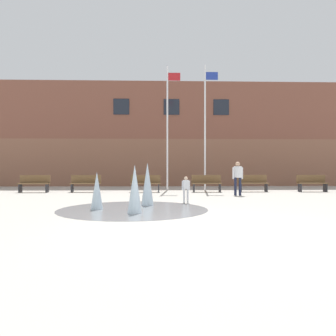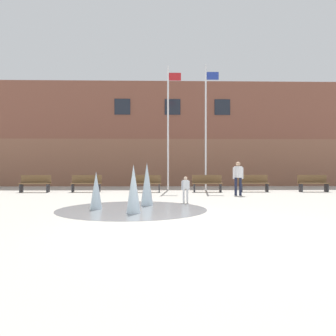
# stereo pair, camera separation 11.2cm
# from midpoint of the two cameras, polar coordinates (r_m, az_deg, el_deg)

# --- Properties ---
(ground_plane) EXTENTS (100.00, 100.00, 0.00)m
(ground_plane) POSITION_cam_midpoint_polar(r_m,az_deg,el_deg) (7.33, 5.37, -10.36)
(ground_plane) COLOR #B2ADA3
(library_building) EXTENTS (36.00, 6.05, 7.38)m
(library_building) POSITION_cam_midpoint_polar(r_m,az_deg,el_deg) (26.02, 0.21, 5.34)
(library_building) COLOR brown
(library_building) RESTS_ON ground
(splash_fountain) EXTENTS (4.73, 4.73, 1.50)m
(splash_fountain) POSITION_cam_midpoint_polar(r_m,az_deg,el_deg) (10.57, -6.70, -4.06)
(splash_fountain) COLOR gray
(splash_fountain) RESTS_ON ground
(park_bench_far_left) EXTENTS (1.60, 0.44, 0.91)m
(park_bench_far_left) POSITION_cam_midpoint_polar(r_m,az_deg,el_deg) (18.73, -22.43, -2.48)
(park_bench_far_left) COLOR #28282D
(park_bench_far_left) RESTS_ON ground
(park_bench_left_of_flagpoles) EXTENTS (1.60, 0.44, 0.91)m
(park_bench_left_of_flagpoles) POSITION_cam_midpoint_polar(r_m,az_deg,el_deg) (18.05, -14.32, -2.58)
(park_bench_left_of_flagpoles) COLOR #28282D
(park_bench_left_of_flagpoles) RESTS_ON ground
(park_bench_under_left_flagpole) EXTENTS (1.60, 0.44, 0.91)m
(park_bench_under_left_flagpole) POSITION_cam_midpoint_polar(r_m,az_deg,el_deg) (17.49, -4.12, -2.66)
(park_bench_under_left_flagpole) COLOR #28282D
(park_bench_under_left_flagpole) RESTS_ON ground
(park_bench_under_right_flagpole) EXTENTS (1.60, 0.44, 0.91)m
(park_bench_under_right_flagpole) POSITION_cam_midpoint_polar(r_m,az_deg,el_deg) (17.71, 6.56, -2.62)
(park_bench_under_right_flagpole) COLOR #28282D
(park_bench_under_right_flagpole) RESTS_ON ground
(park_bench_near_trashcan) EXTENTS (1.60, 0.44, 0.91)m
(park_bench_near_trashcan) POSITION_cam_midpoint_polar(r_m,az_deg,el_deg) (18.37, 14.39, -2.53)
(park_bench_near_trashcan) COLOR #28282D
(park_bench_near_trashcan) RESTS_ON ground
(park_bench_far_right) EXTENTS (1.60, 0.44, 0.91)m
(park_bench_far_right) POSITION_cam_midpoint_polar(r_m,az_deg,el_deg) (19.44, 23.63, -2.39)
(park_bench_far_right) COLOR #28282D
(park_bench_far_right) RESTS_ON ground
(adult_near_bench) EXTENTS (0.50, 0.39, 1.59)m
(adult_near_bench) POSITION_cam_midpoint_polar(r_m,az_deg,el_deg) (15.77, 11.85, -1.32)
(adult_near_bench) COLOR #1E233D
(adult_near_bench) RESTS_ON ground
(child_with_pink_shirt) EXTENTS (0.31, 0.16, 0.99)m
(child_with_pink_shirt) POSITION_cam_midpoint_polar(r_m,az_deg,el_deg) (12.25, 2.87, -3.40)
(child_with_pink_shirt) COLOR silver
(child_with_pink_shirt) RESTS_ON ground
(flagpole_left) EXTENTS (0.80, 0.10, 7.19)m
(flagpole_left) POSITION_cam_midpoint_polar(r_m,az_deg,el_deg) (19.07, -0.19, 7.69)
(flagpole_left) COLOR silver
(flagpole_left) RESTS_ON ground
(flagpole_right) EXTENTS (0.80, 0.10, 7.26)m
(flagpole_right) POSITION_cam_midpoint_polar(r_m,az_deg,el_deg) (19.25, 6.39, 7.71)
(flagpole_right) COLOR silver
(flagpole_right) RESTS_ON ground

